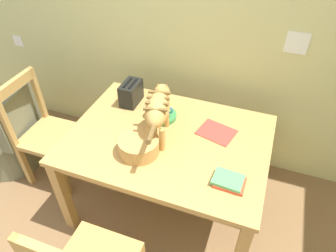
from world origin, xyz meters
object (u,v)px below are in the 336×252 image
(saucer_bowl, at_px, (162,116))
(wicker_armchair, at_px, (7,137))
(book_stack, at_px, (229,181))
(wooden_chair_far, at_px, (46,133))
(toaster, at_px, (131,93))
(dining_table, at_px, (168,146))
(wicker_basket, at_px, (139,145))
(cat, at_px, (158,108))
(magazine, at_px, (216,132))
(coffee_mug, at_px, (163,109))

(saucer_bowl, relative_size, wicker_armchair, 0.27)
(book_stack, relative_size, wooden_chair_far, 0.21)
(toaster, relative_size, wicker_armchair, 0.26)
(dining_table, relative_size, saucer_bowl, 6.42)
(toaster, bearing_deg, wicker_basket, -59.62)
(wicker_basket, bearing_deg, saucer_bowl, 88.34)
(cat, xyz_separation_m, magazine, (0.37, 0.15, -0.22))
(cat, height_order, book_stack, cat)
(saucer_bowl, distance_m, book_stack, 0.73)
(coffee_mug, relative_size, toaster, 0.60)
(cat, xyz_separation_m, toaster, (-0.34, 0.28, -0.14))
(coffee_mug, height_order, book_stack, coffee_mug)
(saucer_bowl, height_order, toaster, toaster)
(cat, bearing_deg, coffee_mug, 88.76)
(dining_table, height_order, cat, cat)
(magazine, relative_size, wicker_basket, 0.93)
(cat, height_order, saucer_bowl, cat)
(dining_table, distance_m, cat, 0.31)
(dining_table, bearing_deg, wicker_armchair, -178.66)
(saucer_bowl, bearing_deg, wicker_basket, -91.66)
(cat, xyz_separation_m, wicker_armchair, (-1.46, -0.04, -0.68))
(wooden_chair_far, bearing_deg, magazine, 97.09)
(cat, bearing_deg, toaster, 126.76)
(coffee_mug, bearing_deg, wicker_basket, -92.28)
(cat, bearing_deg, wooden_chair_far, 168.37)
(book_stack, bearing_deg, wicker_armchair, 173.89)
(wicker_basket, bearing_deg, cat, 74.59)
(toaster, height_order, wicker_armchair, toaster)
(dining_table, height_order, coffee_mug, coffee_mug)
(magazine, bearing_deg, saucer_bowl, -169.59)
(coffee_mug, bearing_deg, magazine, -3.90)
(coffee_mug, distance_m, book_stack, 0.73)
(book_stack, relative_size, wicker_basket, 0.74)
(magazine, distance_m, book_stack, 0.45)
(wicker_basket, distance_m, toaster, 0.56)
(magazine, bearing_deg, wooden_chair_far, -157.75)
(coffee_mug, xyz_separation_m, wicker_armchair, (-1.42, -0.23, -0.53))
(dining_table, height_order, saucer_bowl, saucer_bowl)
(magazine, xyz_separation_m, toaster, (-0.70, 0.12, 0.08))
(magazine, xyz_separation_m, book_stack, (0.17, -0.41, 0.02))
(cat, height_order, coffee_mug, cat)
(wicker_armchair, bearing_deg, magazine, -93.33)
(wicker_basket, distance_m, wooden_chair_far, 1.00)
(cat, distance_m, book_stack, 0.63)
(book_stack, relative_size, wicker_armchair, 0.25)
(wooden_chair_far, bearing_deg, book_stack, 80.83)
(wooden_chair_far, relative_size, wicker_armchair, 1.20)
(wicker_armchair, bearing_deg, coffee_mug, -90.49)
(coffee_mug, xyz_separation_m, toaster, (-0.30, 0.10, 0.01))
(wooden_chair_far, distance_m, wicker_armchair, 0.51)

